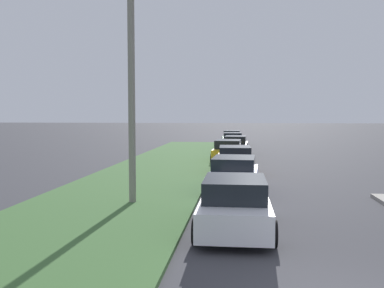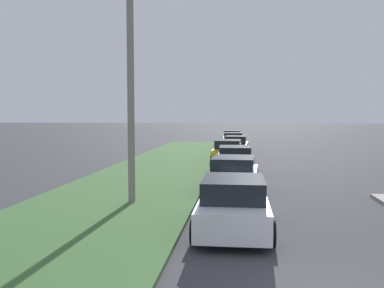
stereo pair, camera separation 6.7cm
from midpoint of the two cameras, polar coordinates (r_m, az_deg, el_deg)
The scene contains 9 objects.
grass_median at distance 17.61m, azimuth -8.59°, elevation -6.18°, with size 60.00×6.00×0.12m, color #3D6633.
parked_car_white at distance 11.68m, azimuth 5.55°, elevation -8.07°, with size 4.30×2.03×1.47m.
parked_car_blue at distance 17.22m, azimuth 5.52°, elevation -4.17°, with size 4.40×2.21×1.47m.
parked_car_orange at distance 22.83m, azimuth 5.62°, elevation -2.17°, with size 4.36×2.13×1.47m.
parked_car_yellow at distance 28.45m, azimuth 4.77°, elevation -0.96°, with size 4.39×2.20×1.47m.
parked_car_black at distance 33.76m, azimuth 5.76°, elevation -0.19°, with size 4.38×2.17×1.47m.
parked_car_silver at distance 39.72m, azimuth 5.35°, elevation 0.43°, with size 4.37×2.15×1.47m.
parked_car_green at distance 44.98m, azimuth 5.33°, elevation 0.84°, with size 4.38×2.18×1.47m.
streetlight at distance 14.75m, azimuth -6.90°, elevation 8.76°, with size 0.69×2.87×7.50m.
Camera 1 is at (-6.75, 2.08, 3.15)m, focal length 40.11 mm.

